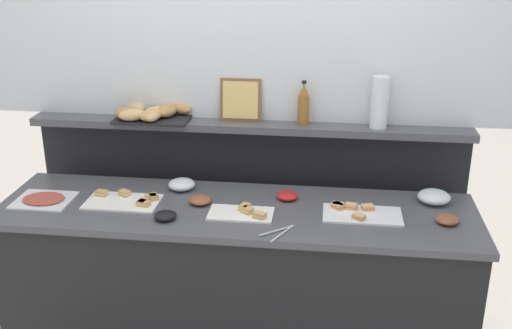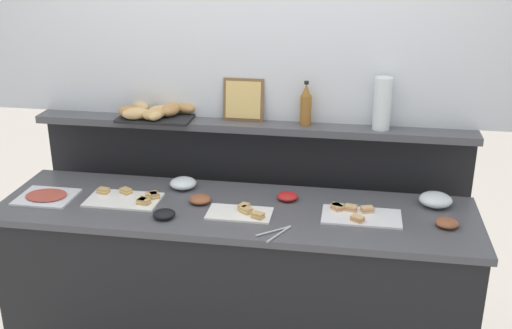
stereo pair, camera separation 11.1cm
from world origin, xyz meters
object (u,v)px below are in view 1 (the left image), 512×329
at_px(glass_bowl_large, 434,197).
at_px(water_carafe, 380,102).
at_px(sandwich_platter_rear, 127,201).
at_px(vinegar_bottle_amber, 303,105).
at_px(condiment_bowl_teal, 447,220).
at_px(bread_basket, 153,113).
at_px(framed_picture, 241,100).
at_px(serving_tongs, 280,232).
at_px(cold_cuts_platter, 44,200).
at_px(condiment_bowl_red, 287,196).
at_px(condiment_bowl_cream, 200,200).
at_px(glass_bowl_medium, 182,185).
at_px(condiment_bowl_dark, 165,216).
at_px(sandwich_platter_front, 243,213).
at_px(sandwich_platter_side, 359,213).

xyz_separation_m(glass_bowl_large, water_carafe, (-0.28, 0.23, 0.41)).
bearing_deg(sandwich_platter_rear, vinegar_bottle_amber, 26.80).
relative_size(sandwich_platter_rear, condiment_bowl_teal, 3.42).
relative_size(bread_basket, framed_picture, 1.86).
height_order(sandwich_platter_rear, serving_tongs, sandwich_platter_rear).
relative_size(sandwich_platter_rear, bread_basket, 0.86).
bearing_deg(condiment_bowl_teal, water_carafe, 124.05).
height_order(cold_cuts_platter, glass_bowl_large, glass_bowl_large).
xyz_separation_m(sandwich_platter_rear, condiment_bowl_red, (0.79, 0.14, 0.01)).
bearing_deg(sandwich_platter_rear, condiment_bowl_cream, 5.15).
bearing_deg(condiment_bowl_teal, condiment_bowl_cream, 176.62).
relative_size(glass_bowl_large, condiment_bowl_teal, 1.51).
relative_size(condiment_bowl_cream, vinegar_bottle_amber, 0.46).
height_order(glass_bowl_medium, condiment_bowl_dark, glass_bowl_medium).
bearing_deg(condiment_bowl_red, glass_bowl_large, 3.82).
distance_m(framed_picture, water_carafe, 0.73).
bearing_deg(vinegar_bottle_amber, glass_bowl_large, -19.54).
bearing_deg(sandwich_platter_front, condiment_bowl_red, 46.77).
distance_m(sandwich_platter_rear, water_carafe, 1.38).
height_order(sandwich_platter_side, glass_bowl_medium, glass_bowl_medium).
height_order(condiment_bowl_dark, framed_picture, framed_picture).
bearing_deg(condiment_bowl_teal, serving_tongs, -165.71).
distance_m(glass_bowl_medium, condiment_bowl_dark, 0.36).
relative_size(glass_bowl_large, condiment_bowl_red, 1.53).
xyz_separation_m(condiment_bowl_teal, water_carafe, (-0.31, 0.46, 0.42)).
relative_size(condiment_bowl_dark, framed_picture, 0.47).
distance_m(condiment_bowl_dark, bread_basket, 0.69).
xyz_separation_m(sandwich_platter_side, condiment_bowl_red, (-0.35, 0.14, 0.01)).
distance_m(sandwich_platter_rear, condiment_bowl_dark, 0.29).
xyz_separation_m(glass_bowl_large, condiment_bowl_red, (-0.73, -0.05, -0.01)).
bearing_deg(condiment_bowl_dark, bread_basket, 109.79).
height_order(glass_bowl_medium, condiment_bowl_red, glass_bowl_medium).
relative_size(condiment_bowl_teal, condiment_bowl_dark, 1.00).
xyz_separation_m(glass_bowl_medium, condiment_bowl_dark, (0.01, -0.36, -0.01)).
distance_m(sandwich_platter_rear, bread_basket, 0.53).
bearing_deg(framed_picture, sandwich_platter_side, -35.79).
relative_size(sandwich_platter_front, sandwich_platter_rear, 0.85).
height_order(sandwich_platter_side, condiment_bowl_red, same).
bearing_deg(serving_tongs, sandwich_platter_rear, 163.69).
bearing_deg(glass_bowl_medium, bread_basket, 132.86).
bearing_deg(sandwich_platter_side, cold_cuts_platter, -178.51).
bearing_deg(water_carafe, condiment_bowl_teal, -55.95).
relative_size(glass_bowl_medium, condiment_bowl_red, 1.34).
xyz_separation_m(sandwich_platter_rear, bread_basket, (0.03, 0.41, 0.34)).
xyz_separation_m(glass_bowl_large, condiment_bowl_dark, (-1.28, -0.35, -0.01)).
relative_size(sandwich_platter_front, vinegar_bottle_amber, 1.31).
bearing_deg(bread_basket, sandwich_platter_side, -20.22).
bearing_deg(condiment_bowl_dark, serving_tongs, -7.47).
bearing_deg(sandwich_platter_front, sandwich_platter_side, 7.13).
xyz_separation_m(condiment_bowl_teal, vinegar_bottle_amber, (-0.70, 0.46, 0.39)).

